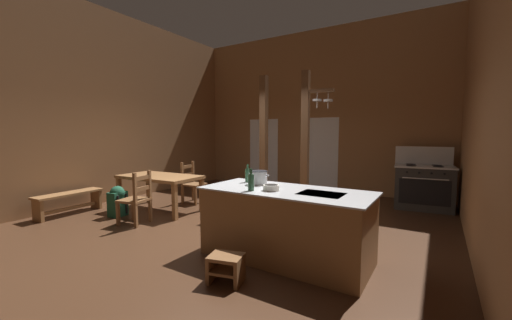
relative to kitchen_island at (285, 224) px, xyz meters
name	(u,v)px	position (x,y,z in m)	size (l,w,h in m)	color
ground_plane	(222,231)	(-1.48, 0.56, -0.50)	(7.85, 9.11, 0.10)	#422819
wall_back	(313,111)	(-1.48, 4.78, 1.79)	(7.85, 0.14, 4.47)	#93663F
wall_left	(96,106)	(-5.07, 0.56, 1.79)	(0.14, 9.11, 4.47)	#93663F
wall_right	(498,73)	(2.12, 0.56, 1.79)	(0.14, 9.11, 4.47)	#93663F
glazed_door_back_left	(264,152)	(-3.06, 4.71, 0.57)	(1.00, 0.01, 2.05)	white
glazed_panel_back_right	(323,154)	(-1.12, 4.71, 0.57)	(0.84, 0.01, 2.05)	white
kitchen_island	(285,224)	(0.00, 0.00, 0.00)	(2.17, 0.99, 0.90)	olive
stove_range	(423,186)	(1.38, 3.89, 0.03)	(1.21, 0.91, 1.32)	#2C2C2C
support_post_with_pot_rack	(306,140)	(-0.60, 2.14, 1.04)	(0.62, 0.20, 2.82)	brown
support_post_center	(264,143)	(-1.57, 2.15, 0.96)	(0.14, 0.14, 2.82)	brown
step_stool	(226,266)	(-0.27, -0.90, -0.27)	(0.42, 0.36, 0.30)	brown
dining_table	(160,180)	(-3.30, 0.81, 0.20)	(1.74, 0.98, 0.74)	olive
ladderback_chair_near_window	(192,183)	(-3.23, 1.70, 0.00)	(0.46, 0.46, 0.95)	brown
ladderback_chair_by_post	(137,199)	(-2.90, -0.06, 0.00)	(0.53, 0.53, 0.95)	brown
bench_along_left_wall	(69,199)	(-4.60, -0.35, -0.15)	(0.43, 1.27, 0.44)	olive
backpack	(117,200)	(-3.66, 0.07, -0.14)	(0.33, 0.34, 0.60)	#1E5138
stockpot_on_counter	(259,178)	(-0.49, 0.15, 0.55)	(0.31, 0.24, 0.19)	silver
mixing_bowl_on_counter	(271,188)	(-0.13, -0.15, 0.49)	(0.20, 0.20, 0.07)	silver
bottle_tall_on_counter	(248,175)	(-0.73, 0.24, 0.56)	(0.07, 0.07, 0.26)	#2D5638
bottle_short_on_counter	(251,182)	(-0.34, -0.29, 0.56)	(0.08, 0.08, 0.28)	#2D5638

